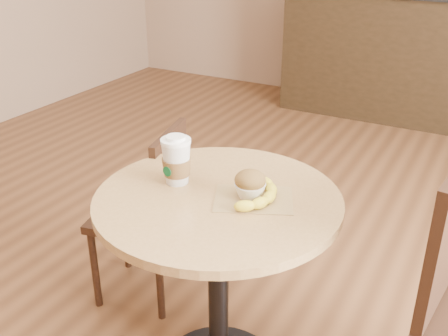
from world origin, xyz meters
name	(u,v)px	position (x,y,z in m)	size (l,w,h in m)	color
cafe_table	(218,247)	(-0.09, -0.06, 0.56)	(0.78, 0.78, 0.75)	black
chair_left	(150,209)	(-0.58, 0.22, 0.44)	(0.42, 0.42, 0.79)	black
service_counter	(422,57)	(0.00, 3.18, 0.52)	(2.30, 0.65, 1.04)	black
kraft_bag	(254,199)	(0.02, -0.02, 0.75)	(0.24, 0.18, 0.00)	olive
coffee_cup	(177,162)	(-0.26, -0.04, 0.82)	(0.10, 0.10, 0.16)	silver
muffin	(250,184)	(0.00, -0.02, 0.80)	(0.10, 0.10, 0.09)	white
banana	(256,193)	(0.02, -0.01, 0.77)	(0.16, 0.25, 0.03)	yellow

